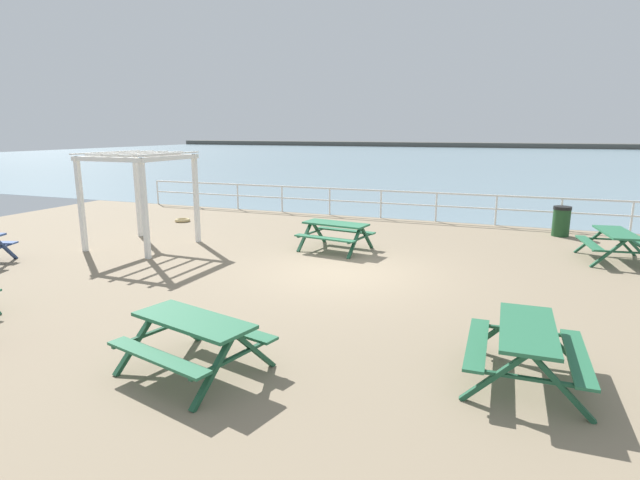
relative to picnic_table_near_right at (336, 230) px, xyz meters
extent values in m
cube|color=gray|center=(0.91, -2.12, -0.68)|extent=(30.00, 24.00, 0.20)
cube|color=gray|center=(0.91, 50.63, -0.58)|extent=(142.00, 90.00, 0.01)
cube|color=#4C4C47|center=(0.91, 93.63, -0.58)|extent=(142.00, 6.00, 1.80)
cube|color=white|center=(0.91, 5.63, 0.47)|extent=(23.00, 0.06, 0.06)
cube|color=white|center=(0.91, 5.63, -0.01)|extent=(23.00, 0.05, 0.05)
cylinder|color=white|center=(-10.59, 5.63, -0.06)|extent=(0.07, 0.07, 1.05)
cylinder|color=white|center=(-8.50, 5.63, -0.06)|extent=(0.07, 0.07, 1.05)
cylinder|color=white|center=(-6.41, 5.63, -0.06)|extent=(0.07, 0.07, 1.05)
cylinder|color=white|center=(-4.32, 5.63, -0.06)|extent=(0.07, 0.07, 1.05)
cylinder|color=white|center=(-2.22, 5.63, -0.06)|extent=(0.07, 0.07, 1.05)
cylinder|color=white|center=(-0.13, 5.63, -0.06)|extent=(0.07, 0.07, 1.05)
cylinder|color=white|center=(1.96, 5.63, -0.06)|extent=(0.07, 0.07, 1.05)
cylinder|color=white|center=(4.05, 5.63, -0.06)|extent=(0.07, 0.07, 1.05)
cylinder|color=white|center=(6.14, 5.63, -0.06)|extent=(0.07, 0.07, 1.05)
cylinder|color=white|center=(8.23, 5.63, -0.06)|extent=(0.07, 0.07, 1.05)
cube|color=navy|center=(-7.41, -4.31, -0.21)|extent=(0.31, 0.78, 0.79)
cube|color=#286B47|center=(0.00, 0.00, 0.17)|extent=(1.89, 0.98, 0.05)
cube|color=#286B47|center=(0.10, 0.61, -0.13)|extent=(1.82, 0.55, 0.04)
cube|color=#286B47|center=(-0.10, -0.61, -0.13)|extent=(1.82, 0.55, 0.04)
cube|color=#1E5035|center=(0.83, 0.25, -0.21)|extent=(0.21, 0.79, 0.79)
cube|color=#1E5035|center=(0.71, -0.50, -0.21)|extent=(0.21, 0.79, 0.79)
cube|color=#1E5035|center=(0.77, -0.13, -0.16)|extent=(0.30, 1.49, 0.04)
cube|color=#1E5035|center=(-0.71, 0.50, -0.21)|extent=(0.21, 0.79, 0.79)
cube|color=#1E5035|center=(-0.83, -0.25, -0.21)|extent=(0.21, 0.79, 0.79)
cube|color=#1E5035|center=(-0.77, 0.13, -0.16)|extent=(0.30, 1.49, 0.04)
cube|color=#286B47|center=(0.59, -7.60, 0.17)|extent=(1.92, 1.12, 0.05)
cube|color=#286B47|center=(0.74, -7.00, -0.13)|extent=(1.81, 0.69, 0.04)
cube|color=#286B47|center=(0.44, -8.20, -0.13)|extent=(1.81, 0.69, 0.04)
cube|color=#1E5035|center=(1.44, -7.43, -0.21)|extent=(0.27, 0.79, 0.79)
cube|color=#1E5035|center=(1.25, -8.16, -0.21)|extent=(0.27, 0.79, 0.79)
cube|color=#1E5035|center=(1.35, -7.79, -0.16)|extent=(0.42, 1.47, 0.04)
cube|color=#1E5035|center=(-0.08, -7.05, -0.21)|extent=(0.27, 0.79, 0.79)
cube|color=#1E5035|center=(-0.26, -7.77, -0.21)|extent=(0.27, 0.79, 0.79)
cube|color=#1E5035|center=(-0.17, -7.41, -0.16)|extent=(0.42, 1.47, 0.04)
cube|color=#286B47|center=(7.11, 1.39, 0.17)|extent=(0.93, 1.88, 0.05)
cube|color=#286B47|center=(6.50, 1.31, -0.13)|extent=(0.50, 1.82, 0.04)
cube|color=#1E5035|center=(6.64, 2.12, -0.21)|extent=(0.80, 0.18, 0.79)
cube|color=#1E5035|center=(7.38, 2.22, -0.21)|extent=(0.80, 0.18, 0.79)
cube|color=#1E5035|center=(7.01, 2.17, -0.16)|extent=(1.49, 0.26, 0.04)
cube|color=#1E5035|center=(6.85, 0.57, -0.21)|extent=(0.80, 0.18, 0.79)
cube|color=#1E5035|center=(7.22, 0.62, -0.16)|extent=(1.49, 0.26, 0.04)
cube|color=#286B47|center=(4.88, -6.27, 0.17)|extent=(0.73, 1.81, 0.05)
cube|color=#286B47|center=(4.26, -6.28, -0.13)|extent=(0.29, 1.80, 0.04)
cube|color=#286B47|center=(5.50, -6.26, -0.13)|extent=(0.29, 1.80, 0.04)
cube|color=#1E5035|center=(4.49, -5.49, -0.21)|extent=(0.79, 0.09, 0.79)
cube|color=#1E5035|center=(5.24, -5.48, -0.21)|extent=(0.79, 0.09, 0.79)
cube|color=#1E5035|center=(4.86, -5.49, -0.16)|extent=(1.50, 0.08, 0.04)
cube|color=#1E5035|center=(4.51, -7.05, -0.21)|extent=(0.79, 0.09, 0.79)
cube|color=#1E5035|center=(5.26, -7.04, -0.21)|extent=(0.79, 0.09, 0.79)
cube|color=#1E5035|center=(4.89, -7.05, -0.16)|extent=(1.50, 0.08, 0.04)
cube|color=white|center=(-4.22, -0.51, 0.67)|extent=(0.12, 0.12, 2.50)
cube|color=white|center=(-4.27, -2.70, 0.67)|extent=(0.12, 0.12, 2.50)
cube|color=white|center=(-6.42, -0.45, 0.67)|extent=(0.12, 0.12, 2.50)
cube|color=white|center=(-6.47, -2.65, 0.67)|extent=(0.12, 0.12, 2.50)
cube|color=white|center=(-4.25, -1.60, 1.98)|extent=(0.18, 2.44, 0.12)
cube|color=white|center=(-6.45, -1.55, 1.98)|extent=(0.18, 2.44, 0.12)
cube|color=white|center=(-5.32, -0.48, 1.98)|extent=(2.44, 0.18, 0.12)
cube|color=white|center=(-5.37, -2.68, 1.98)|extent=(2.44, 0.18, 0.12)
cube|color=white|center=(-6.45, -1.55, 2.10)|extent=(0.14, 2.56, 0.04)
cube|color=white|center=(-5.90, -1.57, 2.10)|extent=(0.14, 2.56, 0.04)
cube|color=white|center=(-5.35, -1.58, 2.10)|extent=(0.14, 2.56, 0.04)
cube|color=white|center=(-4.80, -1.59, 2.10)|extent=(0.14, 2.56, 0.04)
cube|color=white|center=(-4.25, -1.60, 2.10)|extent=(0.14, 2.56, 0.04)
cylinder|color=#1E4723|center=(6.06, 4.39, -0.16)|extent=(0.52, 0.52, 0.85)
cylinder|color=black|center=(6.06, 4.39, 0.32)|extent=(0.55, 0.55, 0.10)
torus|color=tan|center=(-6.77, 2.20, -0.53)|extent=(0.55, 0.55, 0.11)
camera|label=1|loc=(4.55, -13.04, 2.71)|focal=28.23mm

